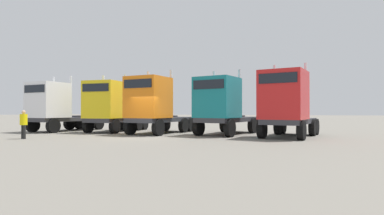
% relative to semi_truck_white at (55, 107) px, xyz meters
% --- Properties ---
extents(ground, '(200.00, 200.00, 0.00)m').
position_rel_semi_truck_white_xyz_m(ground, '(8.76, -2.58, -1.92)').
color(ground, slate).
extents(semi_truck_white, '(3.28, 6.11, 4.31)m').
position_rel_semi_truck_white_xyz_m(semi_truck_white, '(0.00, 0.00, 0.00)').
color(semi_truck_white, '#333338').
rests_on(semi_truck_white, ground).
extents(semi_truck_yellow, '(2.62, 5.88, 4.35)m').
position_rel_semi_truck_white_xyz_m(semi_truck_yellow, '(4.29, 0.81, 0.01)').
color(semi_truck_yellow, '#333338').
rests_on(semi_truck_yellow, ground).
extents(semi_truck_orange, '(3.27, 6.15, 4.46)m').
position_rel_semi_truck_white_xyz_m(semi_truck_orange, '(8.24, 0.08, 0.10)').
color(semi_truck_orange, '#333338').
rests_on(semi_truck_orange, ground).
extents(semi_truck_teal, '(3.88, 6.66, 4.34)m').
position_rel_semi_truck_white_xyz_m(semi_truck_teal, '(12.90, 0.80, 0.04)').
color(semi_truck_teal, '#333338').
rests_on(semi_truck_teal, ground).
extents(semi_truck_red, '(3.70, 6.16, 4.51)m').
position_rel_semi_truck_white_xyz_m(semi_truck_red, '(16.96, -0.07, 0.15)').
color(semi_truck_red, '#333338').
rests_on(semi_truck_red, ground).
extents(visitor_in_hivis, '(0.54, 0.54, 1.64)m').
position_rel_semi_truck_white_xyz_m(visitor_in_hivis, '(2.72, -5.41, -0.98)').
color(visitor_in_hivis, black).
rests_on(visitor_in_hivis, ground).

